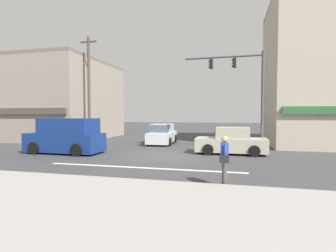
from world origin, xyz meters
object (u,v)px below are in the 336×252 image
object	(u,v)px
utility_pole_near_left	(89,89)
sedan_crossing_rightbound	(231,142)
utility_pole_far_right	(295,90)
sedan_waiting_far	(162,135)
traffic_light_mast	(246,85)
pedestrian_foreground_with_bag	(224,158)
van_crossing_center	(66,137)

from	to	relation	value
utility_pole_near_left	sedan_crossing_rightbound	xyz separation A→B (m)	(11.22, -3.19, -3.72)
utility_pole_far_right	sedan_waiting_far	distance (m)	11.04
utility_pole_far_right	traffic_light_mast	world-z (taller)	utility_pole_far_right
traffic_light_mast	sedan_crossing_rightbound	xyz separation A→B (m)	(-0.85, -1.02, -3.46)
pedestrian_foreground_with_bag	van_crossing_center	bearing A→B (deg)	150.62
utility_pole_near_left	traffic_light_mast	size ratio (longest dim) A/B	1.38
utility_pole_far_right	sedan_waiting_far	world-z (taller)	utility_pole_far_right
utility_pole_near_left	van_crossing_center	xyz separation A→B (m)	(1.52, -5.27, -3.42)
utility_pole_near_left	traffic_light_mast	bearing A→B (deg)	-10.19
traffic_light_mast	utility_pole_near_left	bearing A→B (deg)	169.81
traffic_light_mast	pedestrian_foreground_with_bag	bearing A→B (deg)	-97.09
traffic_light_mast	van_crossing_center	size ratio (longest dim) A/B	1.34
sedan_waiting_far	sedan_crossing_rightbound	bearing A→B (deg)	-37.92
utility_pole_far_right	traffic_light_mast	size ratio (longest dim) A/B	1.32
van_crossing_center	pedestrian_foreground_with_bag	world-z (taller)	van_crossing_center
sedan_waiting_far	van_crossing_center	size ratio (longest dim) A/B	0.90
traffic_light_mast	sedan_crossing_rightbound	world-z (taller)	traffic_light_mast
utility_pole_near_left	sedan_crossing_rightbound	world-z (taller)	utility_pole_near_left
utility_pole_far_right	van_crossing_center	distance (m)	17.18
sedan_waiting_far	utility_pole_far_right	bearing A→B (deg)	12.60
sedan_crossing_rightbound	van_crossing_center	size ratio (longest dim) A/B	0.89
utility_pole_near_left	utility_pole_far_right	size ratio (longest dim) A/B	1.04
utility_pole_far_right	pedestrian_foreground_with_bag	world-z (taller)	utility_pole_far_right
sedan_crossing_rightbound	pedestrian_foreground_with_bag	distance (m)	7.43
utility_pole_near_left	sedan_waiting_far	bearing A→B (deg)	9.52
sedan_waiting_far	pedestrian_foreground_with_bag	xyz separation A→B (m)	(5.16, -11.60, 0.24)
sedan_waiting_far	sedan_crossing_rightbound	size ratio (longest dim) A/B	1.02
traffic_light_mast	utility_pole_far_right	bearing A→B (deg)	53.67
sedan_waiting_far	traffic_light_mast	bearing A→B (deg)	-26.90
utility_pole_far_right	sedan_waiting_far	size ratio (longest dim) A/B	1.96
utility_pole_near_left	traffic_light_mast	distance (m)	12.26
utility_pole_near_left	pedestrian_foreground_with_bag	world-z (taller)	utility_pole_near_left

